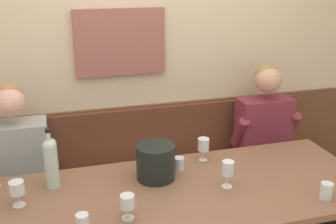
{
  "coord_description": "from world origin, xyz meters",
  "views": [
    {
      "loc": [
        -0.58,
        -1.79,
        1.94
      ],
      "look_at": [
        0.05,
        0.44,
        1.1
      ],
      "focal_mm": 43.57,
      "sensor_mm": 36.0,
      "label": 1
    }
  ],
  "objects_px": {
    "water_tumbler_left": "(179,163)",
    "person_right_seat": "(16,207)",
    "wine_glass_by_bottle": "(228,169)",
    "wine_glass_near_bucket": "(203,145)",
    "wine_glass_mid_left": "(127,203)",
    "dining_table": "(175,203)",
    "wall_bench": "(148,198)",
    "wine_glass_left_end": "(17,189)",
    "water_tumbler_center": "(83,224)",
    "wine_bottle_green_tall": "(51,161)",
    "ice_bucket": "(156,162)",
    "water_tumbler_right": "(326,191)",
    "person_left_seat": "(288,168)"
  },
  "relations": [
    {
      "from": "wine_glass_left_end",
      "to": "water_tumbler_left",
      "type": "bearing_deg",
      "value": 9.57
    },
    {
      "from": "wine_glass_near_bucket",
      "to": "water_tumbler_right",
      "type": "height_order",
      "value": "wine_glass_near_bucket"
    },
    {
      "from": "wine_glass_left_end",
      "to": "water_tumbler_right",
      "type": "distance_m",
      "value": 1.65
    },
    {
      "from": "wine_glass_left_end",
      "to": "water_tumbler_left",
      "type": "height_order",
      "value": "wine_glass_left_end"
    },
    {
      "from": "wine_glass_by_bottle",
      "to": "water_tumbler_left",
      "type": "height_order",
      "value": "wine_glass_by_bottle"
    },
    {
      "from": "wine_glass_by_bottle",
      "to": "person_left_seat",
      "type": "bearing_deg",
      "value": 28.88
    },
    {
      "from": "wall_bench",
      "to": "wine_glass_left_end",
      "type": "bearing_deg",
      "value": -143.39
    },
    {
      "from": "wine_glass_near_bucket",
      "to": "water_tumbler_right",
      "type": "relative_size",
      "value": 1.65
    },
    {
      "from": "dining_table",
      "to": "person_right_seat",
      "type": "relative_size",
      "value": 1.75
    },
    {
      "from": "ice_bucket",
      "to": "water_tumbler_right",
      "type": "bearing_deg",
      "value": -29.63
    },
    {
      "from": "wine_glass_mid_left",
      "to": "water_tumbler_left",
      "type": "xyz_separation_m",
      "value": [
        0.4,
        0.43,
        -0.05
      ]
    },
    {
      "from": "dining_table",
      "to": "water_tumbler_left",
      "type": "distance_m",
      "value": 0.29
    },
    {
      "from": "dining_table",
      "to": "wall_bench",
      "type": "bearing_deg",
      "value": 90.0
    },
    {
      "from": "person_left_seat",
      "to": "wine_glass_mid_left",
      "type": "bearing_deg",
      "value": -158.1
    },
    {
      "from": "person_left_seat",
      "to": "water_tumbler_right",
      "type": "distance_m",
      "value": 0.65
    },
    {
      "from": "wine_glass_mid_left",
      "to": "water_tumbler_right",
      "type": "bearing_deg",
      "value": -5.94
    },
    {
      "from": "ice_bucket",
      "to": "water_tumbler_center",
      "type": "distance_m",
      "value": 0.63
    },
    {
      "from": "person_right_seat",
      "to": "water_tumbler_center",
      "type": "height_order",
      "value": "person_right_seat"
    },
    {
      "from": "wine_bottle_green_tall",
      "to": "wine_glass_near_bucket",
      "type": "height_order",
      "value": "wine_bottle_green_tall"
    },
    {
      "from": "water_tumbler_left",
      "to": "water_tumbler_right",
      "type": "bearing_deg",
      "value": -38.88
    },
    {
      "from": "dining_table",
      "to": "person_left_seat",
      "type": "height_order",
      "value": "person_left_seat"
    },
    {
      "from": "ice_bucket",
      "to": "wine_glass_near_bucket",
      "type": "height_order",
      "value": "ice_bucket"
    },
    {
      "from": "ice_bucket",
      "to": "water_tumbler_right",
      "type": "relative_size",
      "value": 2.48
    },
    {
      "from": "wine_bottle_green_tall",
      "to": "water_tumbler_center",
      "type": "bearing_deg",
      "value": -75.06
    },
    {
      "from": "water_tumbler_right",
      "to": "water_tumbler_center",
      "type": "distance_m",
      "value": 1.29
    },
    {
      "from": "wine_glass_near_bucket",
      "to": "wine_glass_mid_left",
      "type": "height_order",
      "value": "wine_glass_near_bucket"
    },
    {
      "from": "wall_bench",
      "to": "water_tumbler_center",
      "type": "height_order",
      "value": "wall_bench"
    },
    {
      "from": "water_tumbler_left",
      "to": "person_right_seat",
      "type": "bearing_deg",
      "value": 175.53
    },
    {
      "from": "dining_table",
      "to": "wine_bottle_green_tall",
      "type": "relative_size",
      "value": 6.45
    },
    {
      "from": "wine_glass_near_bucket",
      "to": "water_tumbler_center",
      "type": "relative_size",
      "value": 1.54
    },
    {
      "from": "wall_bench",
      "to": "ice_bucket",
      "type": "bearing_deg",
      "value": -97.11
    },
    {
      "from": "person_right_seat",
      "to": "water_tumbler_right",
      "type": "relative_size",
      "value": 14.13
    },
    {
      "from": "wine_glass_left_end",
      "to": "wine_glass_mid_left",
      "type": "distance_m",
      "value": 0.6
    },
    {
      "from": "wine_bottle_green_tall",
      "to": "wine_glass_mid_left",
      "type": "xyz_separation_m",
      "value": [
        0.35,
        -0.42,
        -0.07
      ]
    },
    {
      "from": "wine_glass_by_bottle",
      "to": "water_tumbler_left",
      "type": "xyz_separation_m",
      "value": [
        -0.2,
        0.28,
        -0.07
      ]
    },
    {
      "from": "wine_glass_near_bucket",
      "to": "wine_glass_left_end",
      "type": "bearing_deg",
      "value": -168.2
    },
    {
      "from": "wine_glass_left_end",
      "to": "water_tumbler_right",
      "type": "xyz_separation_m",
      "value": [
        1.6,
        -0.38,
        -0.05
      ]
    },
    {
      "from": "wine_glass_near_bucket",
      "to": "wine_glass_left_end",
      "type": "xyz_separation_m",
      "value": [
        -1.12,
        -0.23,
        -0.01
      ]
    },
    {
      "from": "dining_table",
      "to": "ice_bucket",
      "type": "bearing_deg",
      "value": 110.15
    },
    {
      "from": "person_right_seat",
      "to": "ice_bucket",
      "type": "bearing_deg",
      "value": -9.86
    },
    {
      "from": "wine_bottle_green_tall",
      "to": "wine_glass_left_end",
      "type": "relative_size",
      "value": 2.52
    },
    {
      "from": "ice_bucket",
      "to": "wine_glass_left_end",
      "type": "xyz_separation_m",
      "value": [
        -0.77,
        -0.09,
        -0.01
      ]
    },
    {
      "from": "person_left_seat",
      "to": "water_tumbler_right",
      "type": "bearing_deg",
      "value": -104.3
    },
    {
      "from": "person_right_seat",
      "to": "dining_table",
      "type": "bearing_deg",
      "value": -20.0
    },
    {
      "from": "wall_bench",
      "to": "dining_table",
      "type": "relative_size",
      "value": 1.13
    },
    {
      "from": "water_tumbler_right",
      "to": "water_tumbler_center",
      "type": "bearing_deg",
      "value": 177.64
    },
    {
      "from": "wine_glass_by_bottle",
      "to": "wine_glass_near_bucket",
      "type": "bearing_deg",
      "value": 92.24
    },
    {
      "from": "wine_glass_mid_left",
      "to": "wine_glass_near_bucket",
      "type": "bearing_deg",
      "value": 40.6
    },
    {
      "from": "wall_bench",
      "to": "water_tumbler_left",
      "type": "bearing_deg",
      "value": -78.01
    },
    {
      "from": "wine_bottle_green_tall",
      "to": "ice_bucket",
      "type": "bearing_deg",
      "value": -6.02
    }
  ]
}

